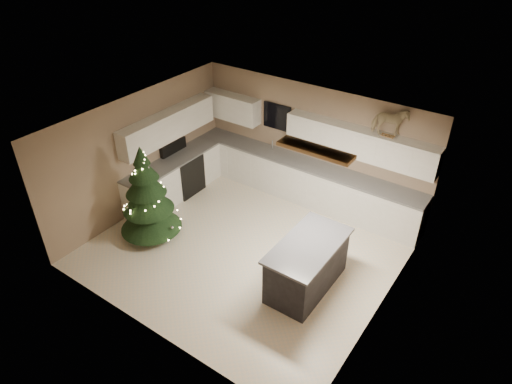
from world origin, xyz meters
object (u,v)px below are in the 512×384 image
island (307,265)px  rocking_horse (390,122)px  toddler (282,260)px  bar_stool (293,247)px  christmas_tree (148,201)px

island → rocking_horse: (0.22, 2.53, 1.82)m
toddler → rocking_horse: (0.70, 2.61, 1.89)m
bar_stool → christmas_tree: bearing=-165.8°
toddler → rocking_horse: bearing=29.8°
toddler → rocking_horse: size_ratio=1.12×
bar_stool → toddler: 0.32m
christmas_tree → rocking_horse: size_ratio=2.79×
christmas_tree → toddler: size_ratio=2.49×
island → christmas_tree: (-3.32, -0.52, 0.35)m
island → toddler: (-0.47, -0.07, -0.07)m
bar_stool → toddler: bearing=-99.8°
island → christmas_tree: christmas_tree is taller
island → christmas_tree: size_ratio=0.84×
island → bar_stool: 0.48m
island → toddler: 0.48m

